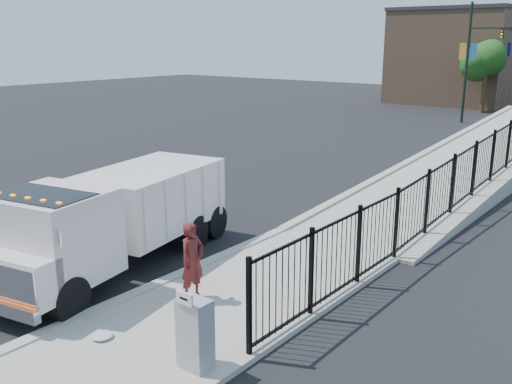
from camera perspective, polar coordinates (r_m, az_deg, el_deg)
The scene contains 14 objects.
ground at distance 14.10m, azimuth -6.93°, elevation -8.30°, with size 120.00×120.00×0.00m, color black.
sidewalk at distance 11.57m, azimuth -7.15°, elevation -13.44°, with size 3.55×12.00×0.12m, color #9E998E.
curb at distance 12.87m, azimuth -13.33°, elevation -10.59°, with size 0.30×12.00×0.16m, color #ADAAA3.
ramp at distance 26.66m, azimuth 21.72°, elevation 1.88°, with size 3.95×24.00×1.70m, color #9E998E.
iron_fence at distance 22.33m, azimuth 22.43°, elevation 1.81°, with size 0.10×28.00×1.80m, color black.
truck at distance 14.33m, azimuth -14.34°, elevation -2.37°, with size 3.65×7.52×2.47m.
worker at distance 12.29m, azimuth -6.38°, elevation -6.91°, with size 0.63×0.42×1.73m, color #5D1C1A.
utility_cabinet at distance 9.96m, azimuth -6.10°, elevation -13.93°, with size 0.55×0.40×1.25m, color gray.
arrow_sign at distance 9.49m, azimuth -7.17°, elevation -10.52°, with size 0.35×0.04×0.22m, color white.
debris at distance 11.42m, azimuth -15.13°, elevation -13.67°, with size 0.42×0.42×0.10m, color silver.
light_pole_0 at distance 41.95m, azimuth 20.78°, elevation 12.40°, with size 3.77×0.22×8.00m.
light_pole_2 at distance 51.66m, azimuth 23.75°, elevation 12.42°, with size 3.77×0.22×8.00m.
tree_0 at distance 48.42m, azimuth 22.09°, elevation 12.02°, with size 2.87×2.87×5.43m.
building at distance 56.16m, azimuth 19.59°, elevation 12.54°, with size 10.00×10.00×8.00m, color #8C664C.
Camera 1 is at (9.26, -9.08, 5.54)m, focal length 40.00 mm.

